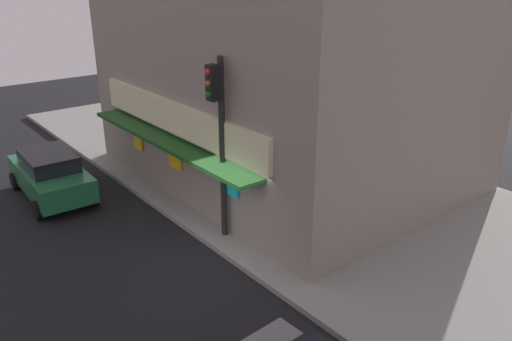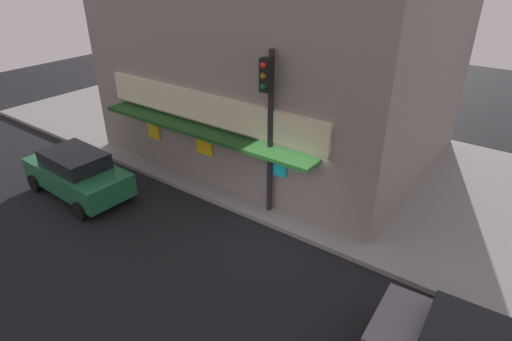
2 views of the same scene
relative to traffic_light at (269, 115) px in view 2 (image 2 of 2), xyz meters
The scene contains 9 objects.
ground_plane 3.63m from the traffic_light, 39.78° to the right, with size 53.83×53.83×0.00m, color black.
sidewalk 5.81m from the traffic_light, 81.66° to the left, with size 35.88×10.39×0.16m, color gray.
corner_building 5.63m from the traffic_light, 118.99° to the left, with size 12.35×10.18×7.66m.
traffic_light is the anchor object (origin of this frame).
fire_hydrant 7.72m from the traffic_light, behind, with size 0.51×0.27×0.90m.
trash_can 5.60m from the traffic_light, 159.97° to the left, with size 0.48×0.48×0.76m, color #2D2D2D.
pedestrian 3.62m from the traffic_light, 16.91° to the left, with size 0.47×0.43×1.83m.
potted_plant_by_doorway 3.65m from the traffic_light, 119.91° to the left, with size 0.61×0.61×0.99m.
parked_car_green 7.36m from the traffic_light, 155.31° to the right, with size 4.31×2.17×1.65m.
Camera 2 is at (6.02, -9.21, 7.85)m, focal length 29.63 mm.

